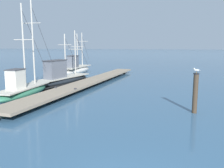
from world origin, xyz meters
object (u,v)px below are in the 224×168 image
at_px(fishing_boat_1, 23,89).
at_px(mooring_piling, 195,93).
at_px(perched_seagull, 197,70).
at_px(fishing_boat_2, 76,69).
at_px(fishing_boat_0, 62,78).

relative_size(fishing_boat_1, mooring_piling, 3.50).
distance_m(mooring_piling, perched_seagull, 1.18).
xyz_separation_m(fishing_boat_2, perched_seagull, (12.60, -14.26, 1.62)).
bearing_deg(mooring_piling, fishing_boat_2, 131.46).
distance_m(fishing_boat_0, mooring_piling, 12.78).
bearing_deg(fishing_boat_0, perched_seagull, -31.48).
bearing_deg(mooring_piling, fishing_boat_1, 174.60).
xyz_separation_m(fishing_boat_1, mooring_piling, (11.07, -1.05, 0.51)).
height_order(mooring_piling, perched_seagull, perched_seagull).
height_order(fishing_boat_2, perched_seagull, fishing_boat_2).
distance_m(fishing_boat_2, perched_seagull, 19.10).
bearing_deg(fishing_boat_2, fishing_boat_0, -77.30).
bearing_deg(mooring_piling, perched_seagull, -10.14).
bearing_deg(fishing_boat_0, mooring_piling, -31.49).
relative_size(fishing_boat_2, perched_seagull, 19.54).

